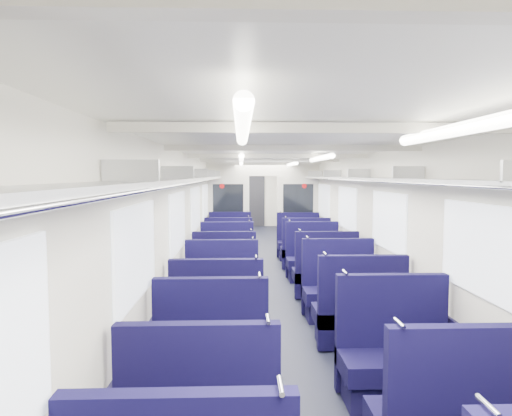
{
  "coord_description": "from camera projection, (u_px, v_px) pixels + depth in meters",
  "views": [
    {
      "loc": [
        -0.56,
        -8.73,
        2.03
      ],
      "look_at": [
        -0.17,
        2.71,
        1.18
      ],
      "focal_mm": 31.6,
      "sensor_mm": 36.0,
      "label": 1
    }
  ],
  "objects": [
    {
      "name": "floor",
      "position": [
        269.0,
        278.0,
        8.87
      ],
      "size": [
        2.8,
        18.0,
        0.01
      ],
      "primitive_type": "cube",
      "color": "black",
      "rests_on": "ground"
    },
    {
      "name": "ceiling",
      "position": [
        270.0,
        158.0,
        8.7
      ],
      "size": [
        2.8,
        18.0,
        0.01
      ],
      "primitive_type": "cube",
      "color": "white",
      "rests_on": "wall_left"
    },
    {
      "name": "wall_left",
      "position": [
        198.0,
        219.0,
        8.74
      ],
      "size": [
        0.02,
        18.0,
        2.35
      ],
      "primitive_type": "cube",
      "color": "beige",
      "rests_on": "floor"
    },
    {
      "name": "dado_left",
      "position": [
        199.0,
        261.0,
        8.8
      ],
      "size": [
        0.03,
        17.9,
        0.7
      ],
      "primitive_type": "cube",
      "color": "black",
      "rests_on": "floor"
    },
    {
      "name": "wall_right",
      "position": [
        341.0,
        218.0,
        8.83
      ],
      "size": [
        0.02,
        18.0,
        2.35
      ],
      "primitive_type": "cube",
      "color": "beige",
      "rests_on": "floor"
    },
    {
      "name": "dado_right",
      "position": [
        339.0,
        260.0,
        8.89
      ],
      "size": [
        0.03,
        17.9,
        0.7
      ],
      "primitive_type": "cube",
      "color": "black",
      "rests_on": "floor"
    },
    {
      "name": "wall_far",
      "position": [
        255.0,
        196.0,
        17.76
      ],
      "size": [
        2.8,
        0.02,
        2.35
      ],
      "primitive_type": "cube",
      "color": "beige",
      "rests_on": "floor"
    },
    {
      "name": "luggage_rack_left",
      "position": [
        207.0,
        178.0,
        8.69
      ],
      "size": [
        0.36,
        17.4,
        0.18
      ],
      "color": "#B2B5BA",
      "rests_on": "wall_left"
    },
    {
      "name": "luggage_rack_right",
      "position": [
        332.0,
        178.0,
        8.77
      ],
      "size": [
        0.36,
        17.4,
        0.18
      ],
      "color": "#B2B5BA",
      "rests_on": "wall_right"
    },
    {
      "name": "windows",
      "position": [
        271.0,
        208.0,
        8.31
      ],
      "size": [
        2.78,
        15.6,
        0.75
      ],
      "color": "white",
      "rests_on": "wall_left"
    },
    {
      "name": "ceiling_fittings",
      "position": [
        270.0,
        161.0,
        8.44
      ],
      "size": [
        2.7,
        16.06,
        0.11
      ],
      "color": "beige",
      "rests_on": "ceiling"
    },
    {
      "name": "end_door",
      "position": [
        255.0,
        201.0,
        17.71
      ],
      "size": [
        0.75,
        0.06,
        2.0
      ],
      "primitive_type": "cube",
      "color": "black",
      "rests_on": "floor"
    },
    {
      "name": "bulkhead",
      "position": [
        263.0,
        207.0,
        11.28
      ],
      "size": [
        2.8,
        0.1,
        2.35
      ],
      "color": "beige",
      "rests_on": "floor"
    },
    {
      "name": "seat_6",
      "position": [
        210.0,
        368.0,
        3.91
      ],
      "size": [
        1.03,
        0.57,
        1.15
      ],
      "color": "#0E0A34",
      "rests_on": "floor"
    },
    {
      "name": "seat_7",
      "position": [
        395.0,
        361.0,
        4.05
      ],
      "size": [
        1.03,
        0.57,
        1.15
      ],
      "color": "#0E0A34",
      "rests_on": "floor"
    },
    {
      "name": "seat_8",
      "position": [
        217.0,
        323.0,
        5.08
      ],
      "size": [
        1.03,
        0.57,
        1.15
      ],
      "color": "#0E0A34",
      "rests_on": "floor"
    },
    {
      "name": "seat_9",
      "position": [
        359.0,
        317.0,
        5.31
      ],
      "size": [
        1.03,
        0.57,
        1.15
      ],
      "color": "#0E0A34",
      "rests_on": "floor"
    },
    {
      "name": "seat_10",
      "position": [
        222.0,
        296.0,
        6.25
      ],
      "size": [
        1.03,
        0.57,
        1.15
      ],
      "color": "#0E0A34",
      "rests_on": "floor"
    },
    {
      "name": "seat_11",
      "position": [
        339.0,
        294.0,
        6.36
      ],
      "size": [
        1.03,
        0.57,
        1.15
      ],
      "color": "#0E0A34",
      "rests_on": "floor"
    },
    {
      "name": "seat_12",
      "position": [
        225.0,
        276.0,
        7.45
      ],
      "size": [
        1.03,
        0.57,
        1.15
      ],
      "color": "#0E0A34",
      "rests_on": "floor"
    },
    {
      "name": "seat_13",
      "position": [
        325.0,
        276.0,
        7.46
      ],
      "size": [
        1.03,
        0.57,
        1.15
      ],
      "color": "#0E0A34",
      "rests_on": "floor"
    },
    {
      "name": "seat_14",
      "position": [
        227.0,
        262.0,
        8.65
      ],
      "size": [
        1.03,
        0.57,
        1.15
      ],
      "color": "#0E0A34",
      "rests_on": "floor"
    },
    {
      "name": "seat_15",
      "position": [
        313.0,
        262.0,
        8.68
      ],
      "size": [
        1.03,
        0.57,
        1.15
      ],
      "color": "#0E0A34",
      "rests_on": "floor"
    },
    {
      "name": "seat_16",
      "position": [
        229.0,
        252.0,
        9.81
      ],
      "size": [
        1.03,
        0.57,
        1.15
      ],
      "color": "#0E0A34",
      "rests_on": "floor"
    },
    {
      "name": "seat_17",
      "position": [
        305.0,
        252.0,
        9.74
      ],
      "size": [
        1.03,
        0.57,
        1.15
      ],
      "color": "#0E0A34",
      "rests_on": "floor"
    },
    {
      "name": "seat_18",
      "position": [
        230.0,
        244.0,
        10.99
      ],
      "size": [
        1.03,
        0.57,
        1.15
      ],
      "color": "#0E0A34",
      "rests_on": "floor"
    },
    {
      "name": "seat_19",
      "position": [
        299.0,
        244.0,
        10.84
      ],
      "size": [
        1.03,
        0.57,
        1.15
      ],
      "color": "#0E0A34",
      "rests_on": "floor"
    }
  ]
}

